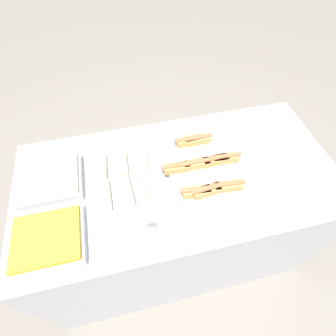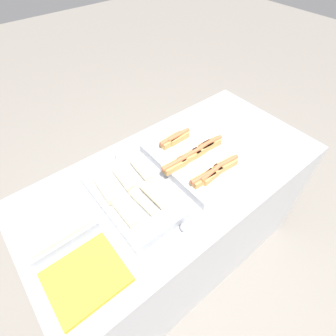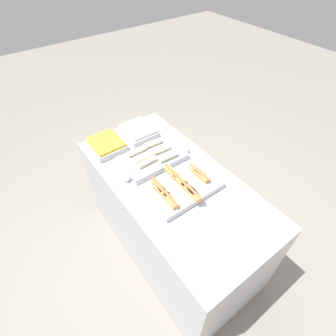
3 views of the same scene
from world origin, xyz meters
The scene contains 8 objects.
ground_plane centered at (0.00, 0.00, 0.00)m, with size 12.00×12.00×0.00m, color gray.
counter centered at (0.00, 0.00, 0.46)m, with size 1.63×0.80×0.92m.
tray_hotdogs centered at (0.11, 0.00, 0.96)m, with size 0.40×0.51×0.10m.
tray_wraps centered at (-0.26, 0.00, 0.96)m, with size 0.31×0.49×0.09m.
tray_side_front centered at (-0.62, -0.22, 0.96)m, with size 0.29×0.26×0.07m.
tray_side_back centered at (-0.62, 0.09, 0.96)m, with size 0.29×0.26×0.07m.
serving_spoon_near centered at (-0.20, -0.27, 0.94)m, with size 0.22×0.04×0.04m.
serving_spoon_far centered at (-0.20, 0.27, 0.94)m, with size 0.23×0.04×0.04m.
Camera 1 is at (-0.23, -0.74, 2.00)m, focal length 28.00 mm.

